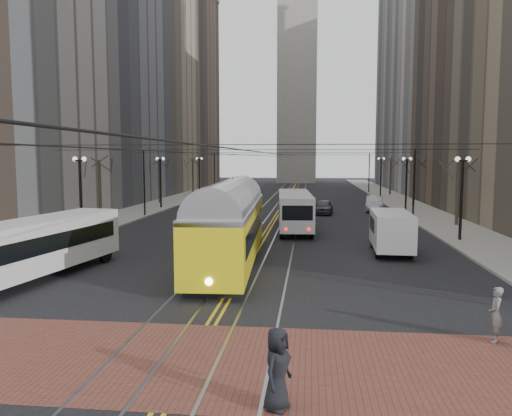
% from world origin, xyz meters
% --- Properties ---
extents(ground, '(260.00, 260.00, 0.00)m').
position_xyz_m(ground, '(0.00, 0.00, 0.00)').
color(ground, black).
rests_on(ground, ground).
extents(sidewalk_left, '(5.00, 140.00, 0.15)m').
position_xyz_m(sidewalk_left, '(-15.00, 45.00, 0.07)').
color(sidewalk_left, gray).
rests_on(sidewalk_left, ground).
extents(sidewalk_right, '(5.00, 140.00, 0.15)m').
position_xyz_m(sidewalk_right, '(15.00, 45.00, 0.07)').
color(sidewalk_right, gray).
rests_on(sidewalk_right, ground).
extents(crosswalk_band, '(25.00, 6.00, 0.01)m').
position_xyz_m(crosswalk_band, '(0.00, -4.00, 0.01)').
color(crosswalk_band, brown).
rests_on(crosswalk_band, ground).
extents(streetcar_rails, '(4.80, 130.00, 0.02)m').
position_xyz_m(streetcar_rails, '(0.00, 45.00, 0.00)').
color(streetcar_rails, gray).
rests_on(streetcar_rails, ground).
extents(centre_lines, '(0.42, 130.00, 0.01)m').
position_xyz_m(centre_lines, '(0.00, 45.00, 0.01)').
color(centre_lines, gold).
rests_on(centre_lines, ground).
extents(building_left_mid, '(16.00, 20.00, 34.00)m').
position_xyz_m(building_left_mid, '(-25.50, 46.00, 17.00)').
color(building_left_mid, slate).
rests_on(building_left_mid, ground).
extents(building_left_midfar, '(20.00, 20.00, 52.00)m').
position_xyz_m(building_left_midfar, '(-27.50, 66.00, 26.00)').
color(building_left_midfar, gray).
rests_on(building_left_midfar, ground).
extents(building_left_far, '(16.00, 20.00, 40.00)m').
position_xyz_m(building_left_far, '(-25.50, 86.00, 20.00)').
color(building_left_far, brown).
rests_on(building_left_far, ground).
extents(building_right_mid, '(16.00, 20.00, 34.00)m').
position_xyz_m(building_right_mid, '(25.50, 46.00, 17.00)').
color(building_right_mid, brown).
rests_on(building_right_mid, ground).
extents(building_right_midfar, '(20.00, 20.00, 52.00)m').
position_xyz_m(building_right_midfar, '(27.50, 66.00, 26.00)').
color(building_right_midfar, '#A6A39C').
rests_on(building_right_midfar, ground).
extents(building_right_far, '(16.00, 20.00, 40.00)m').
position_xyz_m(building_right_far, '(25.50, 86.00, 20.00)').
color(building_right_far, slate).
rests_on(building_right_far, ground).
extents(clock_tower, '(12.00, 12.00, 66.00)m').
position_xyz_m(clock_tower, '(0.00, 102.00, 35.96)').
color(clock_tower, '#B2AFA5').
rests_on(clock_tower, ground).
extents(lamp_posts, '(27.60, 57.20, 5.60)m').
position_xyz_m(lamp_posts, '(-0.00, 28.75, 2.80)').
color(lamp_posts, black).
rests_on(lamp_posts, ground).
extents(street_trees, '(31.68, 53.28, 5.60)m').
position_xyz_m(street_trees, '(0.00, 35.25, 2.80)').
color(street_trees, '#382D23').
rests_on(street_trees, ground).
extents(trolley_wires, '(25.96, 120.00, 6.60)m').
position_xyz_m(trolley_wires, '(0.00, 34.83, 3.77)').
color(trolley_wires, black).
rests_on(trolley_wires, ground).
extents(transit_bus, '(4.11, 11.72, 2.87)m').
position_xyz_m(transit_bus, '(-9.62, 4.33, 1.44)').
color(transit_bus, silver).
rests_on(transit_bus, ground).
extents(streetcar, '(3.50, 15.08, 3.53)m').
position_xyz_m(streetcar, '(-0.95, 9.04, 1.76)').
color(streetcar, yellow).
rests_on(streetcar, ground).
extents(rear_bus, '(3.23, 11.54, 2.97)m').
position_xyz_m(rear_bus, '(2.12, 22.64, 1.49)').
color(rear_bus, silver).
rests_on(rear_bus, ground).
extents(cargo_van, '(2.42, 5.76, 2.51)m').
position_xyz_m(cargo_van, '(8.28, 13.22, 1.25)').
color(cargo_van, white).
rests_on(cargo_van, ground).
extents(sedan_grey, '(2.16, 4.56, 1.51)m').
position_xyz_m(sedan_grey, '(4.76, 34.37, 0.75)').
color(sedan_grey, '#404148').
rests_on(sedan_grey, ground).
extents(sedan_silver, '(2.45, 5.16, 1.63)m').
position_xyz_m(sedan_silver, '(10.34, 37.75, 0.82)').
color(sedan_silver, '#A3A5AB').
rests_on(sedan_silver, ground).
extents(pedestrian_a, '(0.92, 1.10, 1.92)m').
position_xyz_m(pedestrian_a, '(2.68, -6.50, 0.97)').
color(pedestrian_a, black).
rests_on(pedestrian_a, crosswalk_band).
extents(pedestrian_b, '(0.55, 0.72, 1.75)m').
position_xyz_m(pedestrian_b, '(9.22, -1.50, 0.89)').
color(pedestrian_b, slate).
rests_on(pedestrian_b, crosswalk_band).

